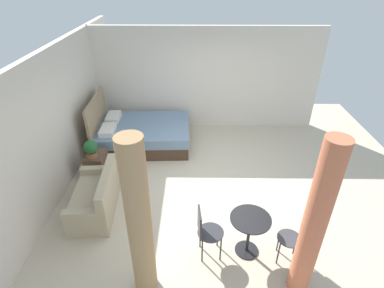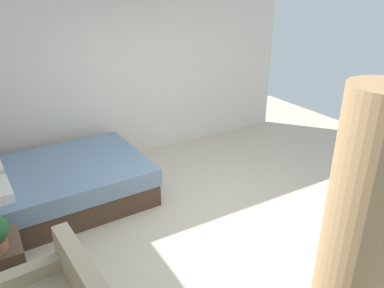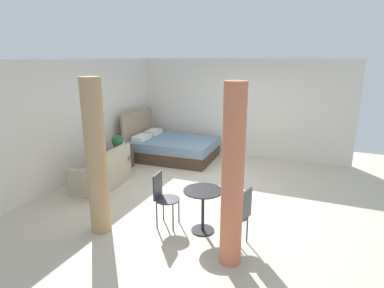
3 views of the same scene
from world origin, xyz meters
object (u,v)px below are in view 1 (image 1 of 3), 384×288
cafe_chair_near_window (205,229)px  cafe_chair_near_couch (296,235)px  nightstand (97,164)px  bed (141,134)px  vase (94,148)px  couch (96,198)px  potted_plant (91,148)px  balcony_table (249,229)px

cafe_chair_near_window → cafe_chair_near_couch: (-0.09, -1.34, -0.01)m
nightstand → cafe_chair_near_window: size_ratio=0.59×
nightstand → cafe_chair_near_couch: 4.25m
bed → cafe_chair_near_couch: size_ratio=2.55×
vase → cafe_chair_near_window: cafe_chair_near_window is taller
couch → cafe_chair_near_window: (-0.95, -1.96, 0.26)m
cafe_chair_near_window → cafe_chair_near_couch: 1.34m
bed → potted_plant: bearing=149.7°
nightstand → cafe_chair_near_window: (-2.11, -2.28, 0.30)m
couch → nightstand: couch is taller
potted_plant → balcony_table: potted_plant is taller
potted_plant → balcony_table: 3.57m
nightstand → vase: size_ratio=2.99×
bed → couch: bed is taller
potted_plant → cafe_chair_near_window: (-2.01, -2.31, -0.16)m
cafe_chair_near_window → cafe_chair_near_couch: bearing=-94.0°
couch → vase: bearing=16.0°
balcony_table → nightstand: bearing=55.4°
nightstand → potted_plant: bearing=166.4°
vase → cafe_chair_near_window: (-2.23, -2.33, -0.04)m
couch → nightstand: size_ratio=2.62×
couch → vase: 1.36m
cafe_chair_near_window → cafe_chair_near_couch: cafe_chair_near_couch is taller
cafe_chair_near_couch → potted_plant: bearing=60.0°
bed → cafe_chair_near_window: size_ratio=2.56×
vase → balcony_table: bearing=-125.7°
cafe_chair_near_couch → cafe_chair_near_window: bearing=86.0°
cafe_chair_near_window → bed: bearing=24.3°
balcony_table → cafe_chair_near_couch: 0.68m
vase → cafe_chair_near_couch: bearing=-122.4°
couch → cafe_chair_near_window: size_ratio=1.54×
balcony_table → vase: bearing=54.3°
couch → cafe_chair_near_window: 2.20m
potted_plant → cafe_chair_near_window: cafe_chair_near_window is taller
vase → balcony_table: 3.70m
bed → balcony_table: (-3.30, -2.19, 0.19)m
bed → potted_plant: 1.62m
couch → cafe_chair_near_window: bearing=-115.9°
cafe_chair_near_window → nightstand: bearing=47.3°
bed → balcony_table: 3.97m
vase → balcony_table: (-2.16, -3.00, -0.10)m
cafe_chair_near_couch → bed: bearing=39.5°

